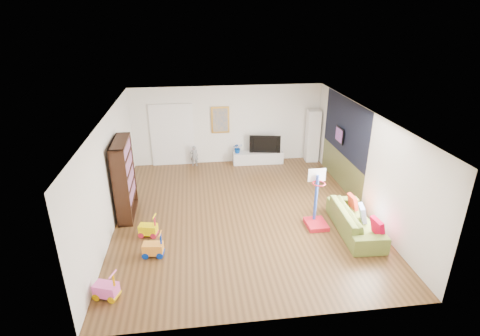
{
  "coord_description": "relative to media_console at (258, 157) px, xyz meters",
  "views": [
    {
      "loc": [
        -1.17,
        -8.64,
        5.03
      ],
      "look_at": [
        0.0,
        0.4,
        1.15
      ],
      "focal_mm": 28.0,
      "sensor_mm": 36.0,
      "label": 1
    }
  ],
  "objects": [
    {
      "name": "doorway",
      "position": [
        -2.93,
        0.24,
        0.85
      ],
      "size": [
        1.45,
        0.06,
        2.1
      ],
      "primitive_type": "cube",
      "color": "white",
      "rests_on": "ground"
    },
    {
      "name": "navy_accent",
      "position": [
        2.2,
        -2.07,
        1.65
      ],
      "size": [
        0.01,
        3.2,
        1.7
      ],
      "primitive_type": "cube",
      "color": "black",
      "rests_on": "wall_right"
    },
    {
      "name": "pillow_right",
      "position": [
        1.75,
        -4.08,
        0.28
      ],
      "size": [
        0.13,
        0.37,
        0.37
      ],
      "primitive_type": "cube",
      "rotation": [
        0.0,
        0.0,
        0.08
      ],
      "color": "red",
      "rests_on": "sofa"
    },
    {
      "name": "floor",
      "position": [
        -1.03,
        -3.47,
        -0.2
      ],
      "size": [
        6.5,
        7.5,
        0.0
      ],
      "primitive_type": "cube",
      "color": "brown",
      "rests_on": "ground"
    },
    {
      "name": "wall_back",
      "position": [
        -1.03,
        0.28,
        1.15
      ],
      "size": [
        6.5,
        0.0,
        2.7
      ],
      "primitive_type": "cube",
      "color": "silver",
      "rests_on": "ground"
    },
    {
      "name": "wall_right",
      "position": [
        2.22,
        -3.47,
        1.15
      ],
      "size": [
        0.0,
        7.5,
        2.7
      ],
      "primitive_type": "cube",
      "color": "silver",
      "rests_on": "ground"
    },
    {
      "name": "ride_on_orange",
      "position": [
        -3.22,
        -5.06,
        0.09
      ],
      "size": [
        0.47,
        0.32,
        0.59
      ],
      "primitive_type": "cube",
      "rotation": [
        0.0,
        0.0,
        -0.11
      ],
      "color": "orange",
      "rests_on": "ground"
    },
    {
      "name": "wall_left",
      "position": [
        -4.28,
        -3.47,
        1.15
      ],
      "size": [
        0.0,
        7.5,
        2.7
      ],
      "primitive_type": "cube",
      "color": "white",
      "rests_on": "ground"
    },
    {
      "name": "basketball_hoop",
      "position": [
        0.73,
        -4.33,
        0.54
      ],
      "size": [
        0.52,
        0.63,
        1.48
      ],
      "primitive_type": "cube",
      "rotation": [
        0.0,
        0.0,
        0.03
      ],
      "color": "red",
      "rests_on": "ground"
    },
    {
      "name": "wall_front",
      "position": [
        -1.03,
        -7.22,
        1.15
      ],
      "size": [
        6.5,
        0.0,
        2.7
      ],
      "primitive_type": "cube",
      "color": "white",
      "rests_on": "ground"
    },
    {
      "name": "artwork_right",
      "position": [
        2.14,
        -1.87,
        1.35
      ],
      "size": [
        0.04,
        0.56,
        0.46
      ],
      "primitive_type": "cube",
      "color": "#7F3F8C",
      "rests_on": "wall_right"
    },
    {
      "name": "media_console",
      "position": [
        0.0,
        0.0,
        0.0
      ],
      "size": [
        1.76,
        0.47,
        0.41
      ],
      "primitive_type": "cube",
      "rotation": [
        0.0,
        0.0,
        -0.02
      ],
      "color": "silver",
      "rests_on": "ground"
    },
    {
      "name": "olive_wainscot",
      "position": [
        2.2,
        -2.07,
        0.3
      ],
      "size": [
        0.01,
        3.2,
        1.0
      ],
      "primitive_type": "cube",
      "color": "brown",
      "rests_on": "wall_right"
    },
    {
      "name": "sofa",
      "position": [
        1.59,
        -4.68,
        0.1
      ],
      "size": [
        0.92,
        2.13,
        0.61
      ],
      "primitive_type": "imported",
      "rotation": [
        0.0,
        0.0,
        1.52
      ],
      "color": "olive",
      "rests_on": "ground"
    },
    {
      "name": "ride_on_yellow",
      "position": [
        -3.4,
        -4.24,
        0.08
      ],
      "size": [
        0.47,
        0.35,
        0.56
      ],
      "primitive_type": "cube",
      "rotation": [
        0.0,
        0.0,
        -0.22
      ],
      "color": "#FCE800",
      "rests_on": "ground"
    },
    {
      "name": "tv",
      "position": [
        0.24,
        0.02,
        0.51
      ],
      "size": [
        1.08,
        0.33,
        0.62
      ],
      "primitive_type": "imported",
      "rotation": [
        0.0,
        0.0,
        -0.17
      ],
      "color": "black",
      "rests_on": "media_console"
    },
    {
      "name": "child",
      "position": [
        -2.23,
        0.02,
        0.16
      ],
      "size": [
        0.27,
        0.18,
        0.74
      ],
      "primitive_type": "imported",
      "rotation": [
        0.0,
        0.0,
        3.13
      ],
      "color": "gray",
      "rests_on": "ground"
    },
    {
      "name": "tall_cabinet",
      "position": [
        1.94,
        0.0,
        0.72
      ],
      "size": [
        0.46,
        0.46,
        1.85
      ],
      "primitive_type": "cube",
      "rotation": [
        0.0,
        0.0,
        -0.07
      ],
      "color": "white",
      "rests_on": "ground"
    },
    {
      "name": "vase_plant",
      "position": [
        -0.72,
        0.01,
        0.39
      ],
      "size": [
        0.34,
        0.3,
        0.36
      ],
      "primitive_type": "imported",
      "rotation": [
        0.0,
        0.0,
        0.04
      ],
      "color": "#043995",
      "rests_on": "media_console"
    },
    {
      "name": "ceiling",
      "position": [
        -1.03,
        -3.47,
        2.5
      ],
      "size": [
        6.5,
        7.5,
        0.0
      ],
      "primitive_type": "cube",
      "color": "white",
      "rests_on": "ground"
    },
    {
      "name": "painting_back",
      "position": [
        -1.28,
        0.24,
        1.35
      ],
      "size": [
        0.62,
        0.06,
        0.92
      ],
      "primitive_type": "cube",
      "color": "gold",
      "rests_on": "wall_back"
    },
    {
      "name": "bookshelf",
      "position": [
        -4.03,
        -3.08,
        0.82
      ],
      "size": [
        0.4,
        1.41,
        2.05
      ],
      "primitive_type": "cube",
      "rotation": [
        0.0,
        0.0,
        0.02
      ],
      "color": "black",
      "rests_on": "ground"
    },
    {
      "name": "ride_on_pink",
      "position": [
        -3.98,
        -6.28,
        0.09
      ],
      "size": [
        0.5,
        0.4,
        0.58
      ],
      "primitive_type": "cube",
      "rotation": [
        0.0,
        0.0,
        -0.34
      ],
      "color": "#F456BA",
      "rests_on": "ground"
    },
    {
      "name": "pillow_left",
      "position": [
        1.82,
        -5.31,
        0.28
      ],
      "size": [
        0.15,
        0.42,
        0.41
      ],
      "primitive_type": "cube",
      "rotation": [
        0.0,
        0.0,
        0.1
      ],
      "color": "#B20027",
      "rests_on": "sofa"
    },
    {
      "name": "pillow_center",
      "position": [
        1.76,
        -4.66,
        0.28
      ],
      "size": [
        0.19,
        0.41,
        0.4
      ],
      "primitive_type": "cube",
      "rotation": [
        0.0,
        0.0,
        -0.23
      ],
      "color": "silver",
      "rests_on": "sofa"
    }
  ]
}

